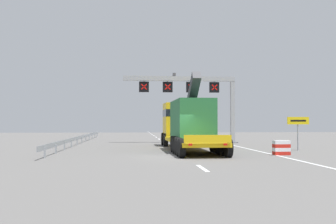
{
  "coord_description": "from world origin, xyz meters",
  "views": [
    {
      "loc": [
        -2.44,
        -23.32,
        2.02
      ],
      "look_at": [
        0.41,
        10.1,
        2.88
      ],
      "focal_mm": 42.69,
      "sensor_mm": 36.0,
      "label": 1
    }
  ],
  "objects": [
    {
      "name": "exit_sign_yellow",
      "position": [
        9.26,
        4.33,
        1.84
      ],
      "size": [
        1.59,
        0.15,
        2.4
      ],
      "color": "#9EA0A5",
      "rests_on": "ground"
    },
    {
      "name": "ground",
      "position": [
        0.0,
        0.0,
        0.0
      ],
      "size": [
        112.0,
        112.0,
        0.0
      ],
      "primitive_type": "plane",
      "color": "slate"
    },
    {
      "name": "heavy_haul_truck_yellow",
      "position": [
        1.5,
        6.55,
        1.99
      ],
      "size": [
        3.15,
        14.09,
        5.3
      ],
      "color": "yellow",
      "rests_on": "ground"
    },
    {
      "name": "lane_markings",
      "position": [
        0.55,
        27.58,
        0.01
      ],
      "size": [
        0.2,
        69.75,
        0.01
      ],
      "color": "silver",
      "rests_on": "ground"
    },
    {
      "name": "overhead_lane_gantry",
      "position": [
        3.37,
        15.35,
        5.26
      ],
      "size": [
        11.23,
        0.9,
        6.83
      ],
      "color": "#9EA0A5",
      "rests_on": "ground"
    },
    {
      "name": "crash_barrier_striped",
      "position": [
        6.63,
        0.64,
        0.45
      ],
      "size": [
        1.03,
        0.56,
        0.9
      ],
      "color": "red",
      "rests_on": "ground"
    },
    {
      "name": "guardrail_left",
      "position": [
        -7.48,
        15.55,
        0.56
      ],
      "size": [
        0.13,
        35.09,
        0.76
      ],
      "color": "#999EA3",
      "rests_on": "ground"
    },
    {
      "name": "edge_line_right",
      "position": [
        6.2,
        12.0,
        0.01
      ],
      "size": [
        0.2,
        63.0,
        0.01
      ],
      "primitive_type": "cube",
      "color": "silver",
      "rests_on": "ground"
    }
  ]
}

